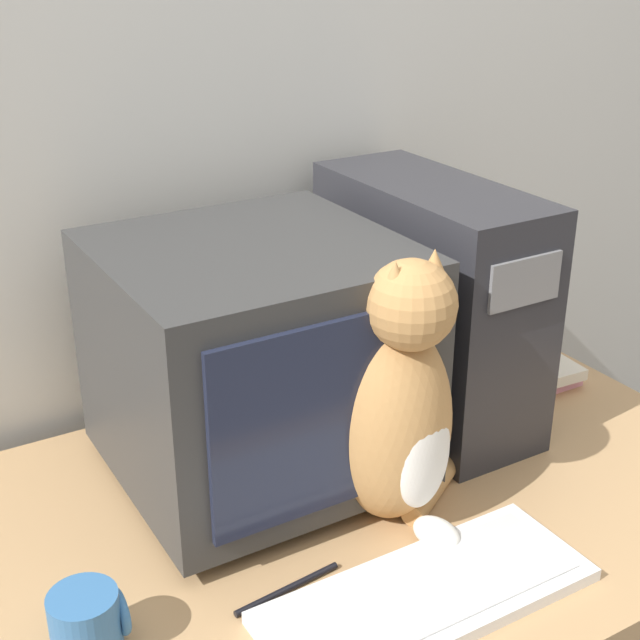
{
  "coord_description": "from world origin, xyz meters",
  "views": [
    {
      "loc": [
        -0.58,
        -0.53,
        1.54
      ],
      "look_at": [
        -0.0,
        0.44,
        1.04
      ],
      "focal_mm": 50.0,
      "sensor_mm": 36.0,
      "label": 1
    }
  ],
  "objects_px": {
    "computer_tower": "(427,302)",
    "book_stack": "(524,365)",
    "keyboard": "(427,595)",
    "mug": "(88,623)",
    "cat": "(397,408)",
    "pen": "(287,589)",
    "crt_monitor": "(255,361)"
  },
  "relations": [
    {
      "from": "cat",
      "to": "mug",
      "type": "height_order",
      "value": "cat"
    },
    {
      "from": "pen",
      "to": "mug",
      "type": "bearing_deg",
      "value": 173.22
    },
    {
      "from": "computer_tower",
      "to": "pen",
      "type": "xyz_separation_m",
      "value": [
        -0.44,
        -0.3,
        -0.2
      ]
    },
    {
      "from": "book_stack",
      "to": "mug",
      "type": "relative_size",
      "value": 2.36
    },
    {
      "from": "computer_tower",
      "to": "mug",
      "type": "bearing_deg",
      "value": -158.62
    },
    {
      "from": "cat",
      "to": "pen",
      "type": "distance_m",
      "value": 0.28
    },
    {
      "from": "pen",
      "to": "computer_tower",
      "type": "bearing_deg",
      "value": 34.28
    },
    {
      "from": "crt_monitor",
      "to": "cat",
      "type": "height_order",
      "value": "cat"
    },
    {
      "from": "crt_monitor",
      "to": "computer_tower",
      "type": "relative_size",
      "value": 0.94
    },
    {
      "from": "book_stack",
      "to": "pen",
      "type": "bearing_deg",
      "value": -156.06
    },
    {
      "from": "keyboard",
      "to": "computer_tower",
      "type": "bearing_deg",
      "value": 54.01
    },
    {
      "from": "cat",
      "to": "pen",
      "type": "xyz_separation_m",
      "value": [
        -0.21,
        -0.07,
        -0.17
      ]
    },
    {
      "from": "book_stack",
      "to": "keyboard",
      "type": "bearing_deg",
      "value": -142.71
    },
    {
      "from": "crt_monitor",
      "to": "book_stack",
      "type": "xyz_separation_m",
      "value": [
        0.59,
        0.04,
        -0.17
      ]
    },
    {
      "from": "crt_monitor",
      "to": "cat",
      "type": "xyz_separation_m",
      "value": [
        0.12,
        -0.2,
        -0.02
      ]
    },
    {
      "from": "crt_monitor",
      "to": "computer_tower",
      "type": "distance_m",
      "value": 0.35
    },
    {
      "from": "crt_monitor",
      "to": "cat",
      "type": "distance_m",
      "value": 0.23
    },
    {
      "from": "crt_monitor",
      "to": "keyboard",
      "type": "xyz_separation_m",
      "value": [
        0.05,
        -0.37,
        -0.18
      ]
    },
    {
      "from": "book_stack",
      "to": "mug",
      "type": "height_order",
      "value": "mug"
    },
    {
      "from": "computer_tower",
      "to": "keyboard",
      "type": "relative_size",
      "value": 1.02
    },
    {
      "from": "crt_monitor",
      "to": "pen",
      "type": "height_order",
      "value": "crt_monitor"
    },
    {
      "from": "crt_monitor",
      "to": "book_stack",
      "type": "height_order",
      "value": "crt_monitor"
    },
    {
      "from": "keyboard",
      "to": "cat",
      "type": "distance_m",
      "value": 0.25
    },
    {
      "from": "cat",
      "to": "computer_tower",
      "type": "bearing_deg",
      "value": 36.7
    },
    {
      "from": "computer_tower",
      "to": "keyboard",
      "type": "height_order",
      "value": "computer_tower"
    },
    {
      "from": "book_stack",
      "to": "mug",
      "type": "xyz_separation_m",
      "value": [
        -0.93,
        -0.27,
        0.02
      ]
    },
    {
      "from": "computer_tower",
      "to": "book_stack",
      "type": "xyz_separation_m",
      "value": [
        0.24,
        0.0,
        -0.18
      ]
    },
    {
      "from": "cat",
      "to": "book_stack",
      "type": "distance_m",
      "value": 0.55
    },
    {
      "from": "crt_monitor",
      "to": "computer_tower",
      "type": "xyz_separation_m",
      "value": [
        0.34,
        0.03,
        0.01
      ]
    },
    {
      "from": "computer_tower",
      "to": "crt_monitor",
      "type": "bearing_deg",
      "value": -174.57
    },
    {
      "from": "pen",
      "to": "mug",
      "type": "height_order",
      "value": "mug"
    },
    {
      "from": "pen",
      "to": "crt_monitor",
      "type": "bearing_deg",
      "value": 70.41
    }
  ]
}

